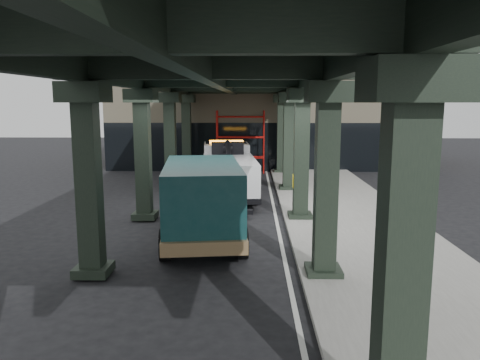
# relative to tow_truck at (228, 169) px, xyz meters

# --- Properties ---
(ground) EXTENTS (90.00, 90.00, 0.00)m
(ground) POSITION_rel_tow_truck_xyz_m (0.43, -6.90, -1.32)
(ground) COLOR black
(ground) RESTS_ON ground
(sidewalk) EXTENTS (5.00, 40.00, 0.15)m
(sidewalk) POSITION_rel_tow_truck_xyz_m (4.93, -4.90, -1.24)
(sidewalk) COLOR gray
(sidewalk) RESTS_ON ground
(lane_stripe) EXTENTS (0.12, 38.00, 0.01)m
(lane_stripe) POSITION_rel_tow_truck_xyz_m (2.13, -4.90, -1.31)
(lane_stripe) COLOR silver
(lane_stripe) RESTS_ON ground
(viaduct) EXTENTS (7.40, 32.00, 6.40)m
(viaduct) POSITION_rel_tow_truck_xyz_m (0.03, -4.90, 4.14)
(viaduct) COLOR black
(viaduct) RESTS_ON ground
(building) EXTENTS (22.00, 10.00, 8.00)m
(building) POSITION_rel_tow_truck_xyz_m (2.43, 13.10, 2.68)
(building) COLOR #C6B793
(building) RESTS_ON ground
(scaffolding) EXTENTS (3.08, 0.88, 4.00)m
(scaffolding) POSITION_rel_tow_truck_xyz_m (0.43, 7.74, 0.79)
(scaffolding) COLOR red
(scaffolding) RESTS_ON ground
(tow_truck) EXTENTS (3.03, 8.41, 2.70)m
(tow_truck) POSITION_rel_tow_truck_xyz_m (0.00, 0.00, 0.00)
(tow_truck) COLOR black
(tow_truck) RESTS_ON ground
(towed_van) EXTENTS (3.18, 6.60, 2.58)m
(towed_van) POSITION_rel_tow_truck_xyz_m (-0.45, -7.49, 0.07)
(towed_van) COLOR #103A3C
(towed_van) RESTS_ON ground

